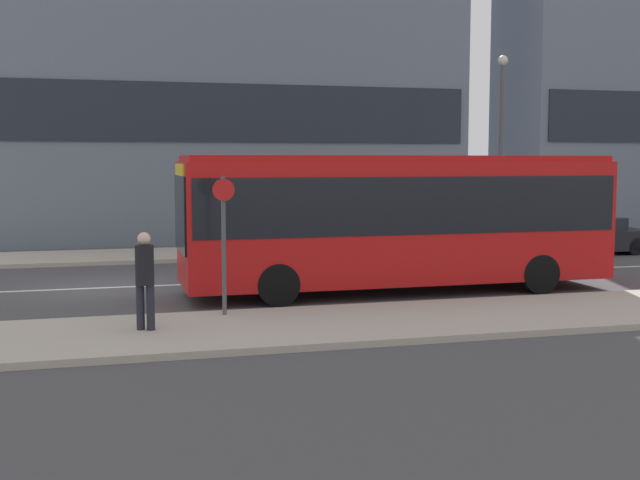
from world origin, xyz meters
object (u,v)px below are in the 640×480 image
city_bus (397,214)px  street_lamp (501,131)px  pedestrian_near_stop (145,274)px  parked_car_1 (587,236)px  bus_stop_sign (224,235)px  parked_car_0 (455,239)px

city_bus → street_lamp: size_ratio=1.55×
pedestrian_near_stop → street_lamp: bearing=66.7°
city_bus → parked_car_1: bearing=31.1°
parked_car_1 → street_lamp: bearing=142.4°
pedestrian_near_stop → bus_stop_sign: (1.62, 1.06, 0.59)m
pedestrian_near_stop → bus_stop_sign: bus_stop_sign is taller
city_bus → parked_car_0: (4.33, 6.02, -1.31)m
parked_car_0 → street_lamp: 4.77m
parked_car_1 → street_lamp: (-2.40, 1.85, 3.68)m
parked_car_1 → street_lamp: street_lamp is taller
parked_car_1 → pedestrian_near_stop: (-15.51, -9.45, 0.55)m
parked_car_0 → bus_stop_sign: (-8.98, -8.54, 1.14)m
bus_stop_sign → street_lamp: (11.50, 10.24, 2.53)m
parked_car_1 → pedestrian_near_stop: size_ratio=2.36×
parked_car_1 → parked_car_0: bearing=178.3°
city_bus → parked_car_0: bearing=53.0°
parked_car_1 → bus_stop_sign: size_ratio=1.52×
pedestrian_near_stop → bus_stop_sign: 2.02m
bus_stop_sign → pedestrian_near_stop: bearing=-146.7°
parked_car_0 → bus_stop_sign: 12.44m
city_bus → bus_stop_sign: (-4.65, -2.52, -0.17)m
bus_stop_sign → street_lamp: size_ratio=0.41×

